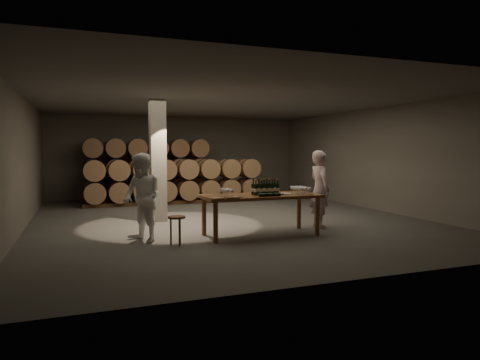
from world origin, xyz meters
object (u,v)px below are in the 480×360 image
object	(u,v)px
plate	(285,194)
notebook_near	(232,198)
stool	(177,222)
bottle_cluster	(265,189)
person_man	(320,189)
tasting_table	(261,199)
person_woman	(142,198)

from	to	relation	value
plate	notebook_near	xyz separation A→B (m)	(-1.39, -0.39, 0.01)
stool	notebook_near	bearing A→B (deg)	-4.76
stool	bottle_cluster	bearing A→B (deg)	10.11
plate	person_man	xyz separation A→B (m)	(1.17, 0.45, 0.03)
tasting_table	person_woman	world-z (taller)	person_woman
person_man	bottle_cluster	bearing A→B (deg)	103.31
tasting_table	person_woman	distance (m)	2.56
person_man	stool	bearing A→B (deg)	101.65
plate	tasting_table	bearing A→B (deg)	173.81
tasting_table	plate	world-z (taller)	plate
bottle_cluster	stool	world-z (taller)	bottle_cluster
bottle_cluster	plate	size ratio (longest dim) A/B	2.11
notebook_near	plate	bearing A→B (deg)	16.38
bottle_cluster	person_man	xyz separation A→B (m)	(1.61, 0.37, -0.09)
tasting_table	bottle_cluster	world-z (taller)	bottle_cluster
bottle_cluster	person_man	bearing A→B (deg)	13.06
person_man	person_woman	world-z (taller)	person_man
bottle_cluster	person_woman	bearing A→B (deg)	175.63
notebook_near	bottle_cluster	bearing A→B (deg)	26.55
plate	person_woman	xyz separation A→B (m)	(-3.09, 0.28, 0.01)
stool	person_man	xyz separation A→B (m)	(3.68, 0.74, 0.46)
notebook_near	person_woman	size ratio (longest dim) A/B	0.15
tasting_table	stool	bearing A→B (deg)	-169.68
notebook_near	person_man	distance (m)	2.70
tasting_table	person_man	world-z (taller)	person_man
person_woman	stool	bearing A→B (deg)	17.59
plate	notebook_near	bearing A→B (deg)	-164.34
plate	person_man	distance (m)	1.25
bottle_cluster	person_woman	xyz separation A→B (m)	(-2.66, 0.20, -0.11)
bottle_cluster	stool	distance (m)	2.18
bottle_cluster	person_woman	distance (m)	2.67
person_woman	tasting_table	bearing A→B (deg)	57.24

